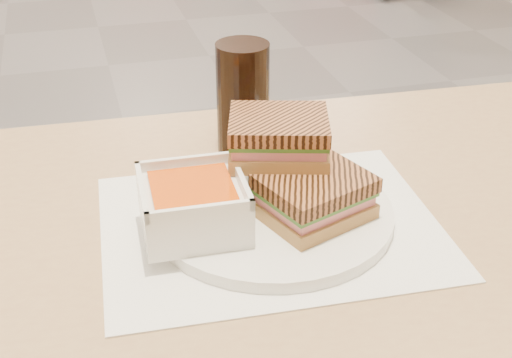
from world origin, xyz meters
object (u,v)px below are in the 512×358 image
object	(u,v)px
main_table	(242,308)
plate	(272,213)
soup_bowl	(193,207)
panini_lower	(314,196)
cola_glass	(243,98)

from	to	relation	value
main_table	plate	distance (m)	0.13
soup_bowl	panini_lower	world-z (taller)	soup_bowl
panini_lower	cola_glass	size ratio (longest dim) A/B	0.92
soup_bowl	panini_lower	xyz separation A→B (m)	(0.14, -0.01, -0.00)
main_table	soup_bowl	xyz separation A→B (m)	(-0.05, 0.00, 0.16)
soup_bowl	cola_glass	distance (m)	0.23
plate	soup_bowl	distance (m)	0.10
cola_glass	panini_lower	bearing A→B (deg)	-82.70
panini_lower	plate	bearing A→B (deg)	144.91
plate	soup_bowl	xyz separation A→B (m)	(-0.10, -0.02, 0.03)
plate	cola_glass	world-z (taller)	cola_glass
panini_lower	main_table	bearing A→B (deg)	170.82
main_table	cola_glass	distance (m)	0.29
main_table	panini_lower	xyz separation A→B (m)	(0.08, -0.01, 0.16)
main_table	soup_bowl	distance (m)	0.17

